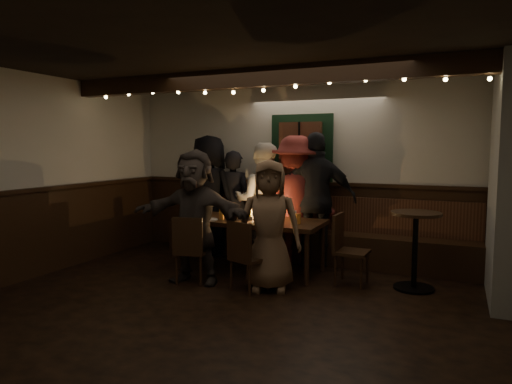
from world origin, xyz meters
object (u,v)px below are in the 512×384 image
at_px(person_b, 234,203).
at_px(person_e, 317,199).
at_px(chair_end, 345,245).
at_px(person_d, 296,200).
at_px(dining_table, 250,224).
at_px(person_g, 269,225).
at_px(person_c, 262,201).
at_px(chair_near_left, 190,246).
at_px(person_a, 209,195).
at_px(person_f, 194,216).
at_px(high_top, 415,241).
at_px(chair_near_right, 245,252).

bearing_deg(person_b, person_e, 171.13).
bearing_deg(chair_end, person_d, 142.24).
bearing_deg(person_b, dining_table, 124.70).
bearing_deg(person_g, person_c, 96.45).
relative_size(chair_end, person_g, 0.56).
bearing_deg(dining_table, person_c, 98.92).
xyz_separation_m(chair_near_left, person_e, (1.15, 1.48, 0.47)).
height_order(dining_table, chair_end, chair_end).
bearing_deg(person_g, person_d, 75.70).
xyz_separation_m(chair_end, person_b, (-1.92, 0.78, 0.32)).
bearing_deg(person_b, person_a, 5.61).
xyz_separation_m(person_e, person_f, (-1.14, -1.39, -0.12)).
height_order(high_top, person_f, person_f).
height_order(high_top, person_g, person_g).
height_order(dining_table, chair_near_left, dining_table).
bearing_deg(person_c, person_b, -22.16).
bearing_deg(person_f, person_g, 1.60).
relative_size(person_b, person_c, 0.93).
distance_m(person_a, person_d, 1.42).
bearing_deg(person_a, person_b, -158.80).
relative_size(chair_end, person_a, 0.46).
relative_size(chair_near_left, person_f, 0.51).
xyz_separation_m(chair_near_left, chair_near_right, (0.74, -0.02, -0.00)).
bearing_deg(person_g, chair_near_left, 170.63).
bearing_deg(person_b, person_c, 168.99).
relative_size(high_top, person_b, 0.57).
bearing_deg(high_top, dining_table, -178.64).
distance_m(chair_near_left, person_a, 1.66).
distance_m(chair_near_left, person_f, 0.36).
xyz_separation_m(chair_near_left, person_b, (-0.20, 1.56, 0.34)).
distance_m(chair_near_left, chair_near_right, 0.74).
distance_m(person_a, person_f, 1.52).
distance_m(person_c, person_e, 0.84).
distance_m(chair_near_right, person_d, 1.56).
bearing_deg(chair_end, dining_table, 177.84).
relative_size(dining_table, chair_end, 2.30).
bearing_deg(high_top, person_e, 156.59).
bearing_deg(person_d, chair_near_right, 61.61).
height_order(chair_near_right, person_a, person_a).
xyz_separation_m(chair_near_right, person_a, (-1.33, 1.51, 0.46)).
distance_m(person_b, person_c, 0.51).
xyz_separation_m(chair_end, person_a, (-2.30, 0.70, 0.44)).
distance_m(chair_near_right, person_b, 1.87).
bearing_deg(chair_near_right, person_c, 105.92).
bearing_deg(person_f, chair_near_right, -12.31).
bearing_deg(person_a, person_f, 123.29).
xyz_separation_m(dining_table, high_top, (2.10, 0.05, -0.06)).
relative_size(dining_table, person_f, 1.20).
distance_m(high_top, person_b, 2.81).
bearing_deg(person_e, chair_end, 114.41).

